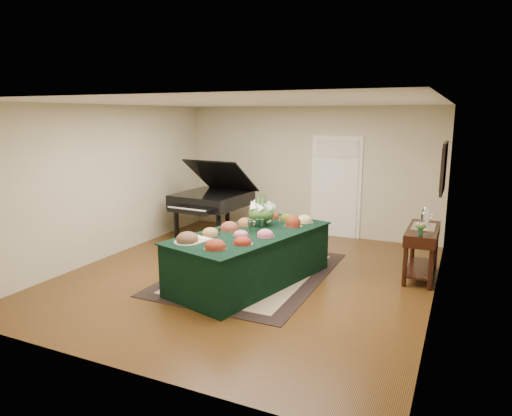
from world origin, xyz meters
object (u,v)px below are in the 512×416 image
at_px(buffet_table, 251,257).
at_px(mahogany_sideboard, 422,240).
at_px(grand_piano, 212,199).
at_px(floral_centerpiece, 262,210).

xyz_separation_m(buffet_table, mahogany_sideboard, (2.34, 1.31, 0.22)).
height_order(buffet_table, grand_piano, grand_piano).
height_order(buffet_table, floral_centerpiece, floral_centerpiece).
distance_m(grand_piano, mahogany_sideboard, 4.29).
bearing_deg(mahogany_sideboard, floral_centerpiece, -159.95).
height_order(buffet_table, mahogany_sideboard, mahogany_sideboard).
bearing_deg(mahogany_sideboard, buffet_table, -150.76).
relative_size(floral_centerpiece, grand_piano, 0.26).
distance_m(buffet_table, mahogany_sideboard, 2.69).
distance_m(buffet_table, floral_centerpiece, 0.79).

